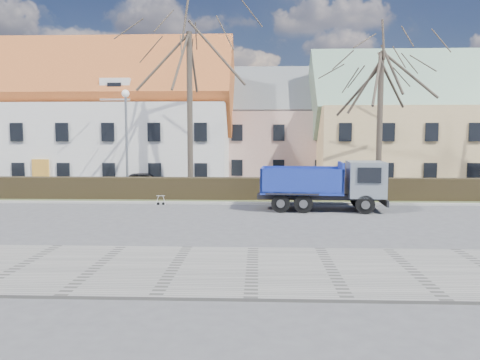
{
  "coord_description": "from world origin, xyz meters",
  "views": [
    {
      "loc": [
        2.39,
        -21.41,
        3.77
      ],
      "look_at": [
        1.46,
        2.05,
        1.6
      ],
      "focal_mm": 35.0,
      "sensor_mm": 36.0,
      "label": 1
    }
  ],
  "objects_px": {
    "streetlight": "(127,144)",
    "cart_frame": "(157,200)",
    "parked_car_a": "(146,181)",
    "dump_truck": "(318,185)"
  },
  "relations": [
    {
      "from": "streetlight",
      "to": "cart_frame",
      "type": "bearing_deg",
      "value": -49.69
    },
    {
      "from": "cart_frame",
      "to": "parked_car_a",
      "type": "xyz_separation_m",
      "value": [
        -2.23,
        6.74,
        0.37
      ]
    },
    {
      "from": "parked_car_a",
      "to": "streetlight",
      "type": "bearing_deg",
      "value": 176.16
    },
    {
      "from": "cart_frame",
      "to": "dump_truck",
      "type": "bearing_deg",
      "value": -9.61
    },
    {
      "from": "dump_truck",
      "to": "parked_car_a",
      "type": "relative_size",
      "value": 1.67
    },
    {
      "from": "streetlight",
      "to": "parked_car_a",
      "type": "distance_m",
      "value": 4.67
    },
    {
      "from": "streetlight",
      "to": "cart_frame",
      "type": "relative_size",
      "value": 10.15
    },
    {
      "from": "streetlight",
      "to": "parked_car_a",
      "type": "xyz_separation_m",
      "value": [
        0.25,
        3.82,
        -2.68
      ]
    },
    {
      "from": "parked_car_a",
      "to": "dump_truck",
      "type": "bearing_deg",
      "value": -127.1
    },
    {
      "from": "cart_frame",
      "to": "parked_car_a",
      "type": "bearing_deg",
      "value": 108.31
    }
  ]
}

